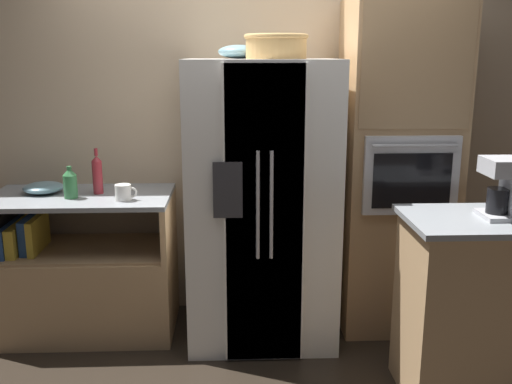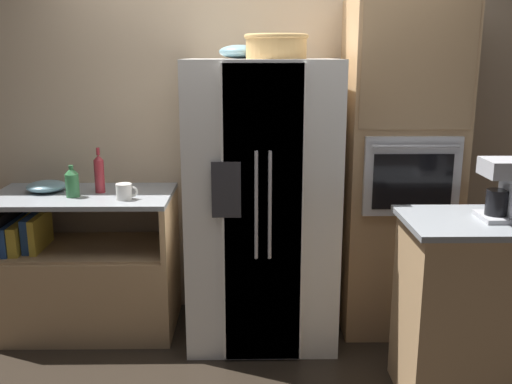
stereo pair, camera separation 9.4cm
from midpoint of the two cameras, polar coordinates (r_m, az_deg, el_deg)
name	(u,v)px [view 1 (the left image)]	position (r m, az deg, el deg)	size (l,w,h in m)	color
ground_plane	(250,333)	(3.88, -1.27, -13.96)	(20.00, 20.00, 0.00)	black
wall_back	(248,114)	(3.94, -1.52, 7.84)	(12.00, 0.06, 2.80)	tan
counter_left	(84,280)	(3.98, -17.53, -8.42)	(1.15, 0.65, 0.92)	tan
refrigerator	(261,202)	(3.60, -0.26, -1.03)	(0.91, 0.83, 1.77)	white
wall_oven	(397,169)	(3.80, 13.21, 2.25)	(0.70, 0.64, 2.13)	tan
island_counter	(469,308)	(3.23, 19.69, -10.85)	(0.71, 0.57, 0.99)	tan
wicker_basket	(276,45)	(3.43, 1.22, 14.44)	(0.38, 0.38, 0.14)	tan
fruit_bowl	(239,52)	(3.57, -2.45, 13.84)	(0.26, 0.26, 0.08)	#668C99
bottle_tall	(97,174)	(3.79, -16.27, 1.71)	(0.06, 0.06, 0.29)	maroon
bottle_short	(70,183)	(3.73, -18.78, 0.87)	(0.08, 0.08, 0.20)	#33723F
mug	(124,192)	(3.59, -13.83, -0.04)	(0.13, 0.10, 0.10)	silver
mixing_bowl	(44,188)	(3.94, -21.12, 0.41)	(0.26, 0.26, 0.07)	#668C99
coffee_maker	(506,185)	(3.07, 22.88, 0.61)	(0.18, 0.21, 0.30)	#B2B2B7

